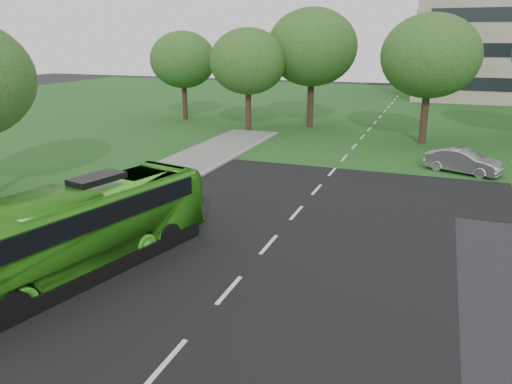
% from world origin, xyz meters
% --- Properties ---
extents(ground, '(160.00, 160.00, 0.00)m').
position_xyz_m(ground, '(0.00, 0.00, 0.00)').
color(ground, black).
rests_on(ground, ground).
extents(street_surfaces, '(120.00, 120.00, 0.15)m').
position_xyz_m(street_surfaces, '(-0.38, 22.75, 0.03)').
color(street_surfaces, black).
rests_on(street_surfaces, ground).
extents(tree_park_a, '(6.60, 6.60, 8.77)m').
position_xyz_m(tree_park_a, '(-10.04, 25.73, 5.95)').
color(tree_park_a, black).
rests_on(tree_park_a, ground).
extents(tree_park_b, '(8.00, 8.00, 10.49)m').
position_xyz_m(tree_park_b, '(-5.38, 29.42, 7.08)').
color(tree_park_b, black).
rests_on(tree_park_b, ground).
extents(tree_park_c, '(7.30, 7.30, 9.70)m').
position_xyz_m(tree_park_c, '(4.73, 25.02, 6.58)').
color(tree_park_c, black).
rests_on(tree_park_c, ground).
extents(tree_park_f, '(6.42, 6.42, 8.57)m').
position_xyz_m(tree_park_f, '(-18.25, 29.34, 5.83)').
color(tree_park_f, black).
rests_on(tree_park_f, ground).
extents(bus, '(4.93, 11.15, 3.02)m').
position_xyz_m(bus, '(-5.50, -2.49, 1.51)').
color(bus, green).
rests_on(bus, ground).
extents(sedan, '(4.69, 3.07, 1.46)m').
position_xyz_m(sedan, '(7.47, 16.58, 0.73)').
color(sedan, '#9E9DA1').
rests_on(sedan, ground).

